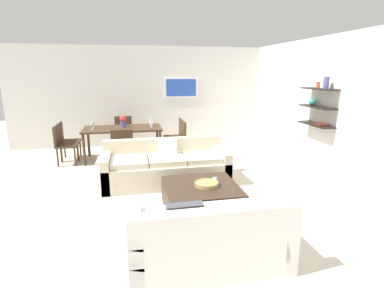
# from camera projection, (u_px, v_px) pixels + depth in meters

# --- Properties ---
(ground_plane) EXTENTS (18.00, 18.00, 0.00)m
(ground_plane) POSITION_uv_depth(u_px,v_px,m) (176.00, 188.00, 5.41)
(ground_plane) COLOR beige
(back_wall_unit) EXTENTS (8.40, 0.09, 2.70)m
(back_wall_unit) POSITION_uv_depth(u_px,v_px,m) (167.00, 96.00, 8.52)
(back_wall_unit) COLOR silver
(back_wall_unit) RESTS_ON ground
(right_wall_shelf_unit) EXTENTS (0.34, 8.20, 2.70)m
(right_wall_shelf_unit) POSITION_uv_depth(u_px,v_px,m) (317.00, 105.00, 6.25)
(right_wall_shelf_unit) COLOR silver
(right_wall_shelf_unit) RESTS_ON ground
(sofa_beige) EXTENTS (2.26, 0.90, 0.78)m
(sofa_beige) POSITION_uv_depth(u_px,v_px,m) (166.00, 167.00, 5.63)
(sofa_beige) COLOR beige
(sofa_beige) RESTS_ON ground
(loveseat_white) EXTENTS (1.66, 0.90, 0.78)m
(loveseat_white) POSITION_uv_depth(u_px,v_px,m) (207.00, 238.00, 3.24)
(loveseat_white) COLOR white
(loveseat_white) RESTS_ON ground
(coffee_table) EXTENTS (1.08, 1.05, 0.38)m
(coffee_table) POSITION_uv_depth(u_px,v_px,m) (201.00, 197.00, 4.56)
(coffee_table) COLOR #38281E
(coffee_table) RESTS_ON ground
(decorative_bowl) EXTENTS (0.36, 0.36, 0.06)m
(decorative_bowl) POSITION_uv_depth(u_px,v_px,m) (207.00, 184.00, 4.48)
(decorative_bowl) COLOR #99844C
(decorative_bowl) RESTS_ON coffee_table
(candle_jar) EXTENTS (0.06, 0.06, 0.08)m
(candle_jar) POSITION_uv_depth(u_px,v_px,m) (215.00, 180.00, 4.62)
(candle_jar) COLOR silver
(candle_jar) RESTS_ON coffee_table
(dining_table) EXTENTS (1.79, 0.91, 0.75)m
(dining_table) POSITION_uv_depth(u_px,v_px,m) (123.00, 131.00, 7.10)
(dining_table) COLOR #422D1E
(dining_table) RESTS_ON ground
(dining_chair_head) EXTENTS (0.44, 0.44, 0.88)m
(dining_chair_head) POSITION_uv_depth(u_px,v_px,m) (124.00, 131.00, 7.97)
(dining_chair_head) COLOR #422D1E
(dining_chair_head) RESTS_ON ground
(dining_chair_right_far) EXTENTS (0.44, 0.44, 0.88)m
(dining_chair_right_far) POSITION_uv_depth(u_px,v_px,m) (177.00, 134.00, 7.60)
(dining_chair_right_far) COLOR #422D1E
(dining_chair_right_far) RESTS_ON ground
(dining_chair_left_far) EXTENTS (0.44, 0.44, 0.88)m
(dining_chair_left_far) POSITION_uv_depth(u_px,v_px,m) (66.00, 138.00, 7.09)
(dining_chair_left_far) COLOR #422D1E
(dining_chair_left_far) RESTS_ON ground
(dining_chair_left_near) EXTENTS (0.44, 0.44, 0.88)m
(dining_chair_left_near) POSITION_uv_depth(u_px,v_px,m) (63.00, 142.00, 6.70)
(dining_chair_left_near) COLOR #422D1E
(dining_chair_left_near) RESTS_ON ground
(dining_chair_foot) EXTENTS (0.44, 0.44, 0.88)m
(dining_chair_foot) POSITION_uv_depth(u_px,v_px,m) (122.00, 147.00, 6.32)
(dining_chair_foot) COLOR #422D1E
(dining_chair_foot) RESTS_ON ground
(dining_chair_right_near) EXTENTS (0.44, 0.44, 0.88)m
(dining_chair_right_near) POSITION_uv_depth(u_px,v_px,m) (179.00, 137.00, 7.21)
(dining_chair_right_near) COLOR #422D1E
(dining_chair_right_near) RESTS_ON ground
(wine_glass_left_far) EXTENTS (0.06, 0.06, 0.15)m
(wine_glass_left_far) POSITION_uv_depth(u_px,v_px,m) (93.00, 123.00, 7.04)
(wine_glass_left_far) COLOR silver
(wine_glass_left_far) RESTS_ON dining_table
(wine_glass_right_far) EXTENTS (0.07, 0.07, 0.17)m
(wine_glass_right_far) POSITION_uv_depth(u_px,v_px,m) (151.00, 121.00, 7.30)
(wine_glass_right_far) COLOR silver
(wine_glass_right_far) RESTS_ON dining_table
(wine_glass_head) EXTENTS (0.08, 0.08, 0.16)m
(wine_glass_head) POSITION_uv_depth(u_px,v_px,m) (123.00, 120.00, 7.44)
(wine_glass_head) COLOR silver
(wine_glass_head) RESTS_ON dining_table
(wine_glass_left_near) EXTENTS (0.07, 0.07, 0.16)m
(wine_glass_left_near) POSITION_uv_depth(u_px,v_px,m) (92.00, 124.00, 6.82)
(wine_glass_left_near) COLOR silver
(wine_glass_left_near) RESTS_ON dining_table
(wine_glass_right_near) EXTENTS (0.07, 0.07, 0.15)m
(wine_glass_right_near) POSITION_uv_depth(u_px,v_px,m) (152.00, 123.00, 7.09)
(wine_glass_right_near) COLOR silver
(wine_glass_right_near) RESTS_ON dining_table
(centerpiece_vase) EXTENTS (0.16, 0.16, 0.28)m
(centerpiece_vase) POSITION_uv_depth(u_px,v_px,m) (123.00, 121.00, 7.11)
(centerpiece_vase) COLOR #4C518C
(centerpiece_vase) RESTS_ON dining_table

